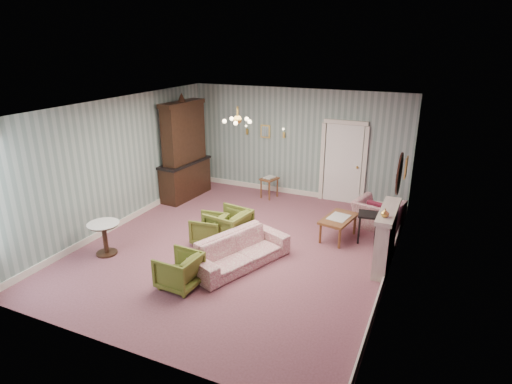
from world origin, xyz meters
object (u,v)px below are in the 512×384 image
at_px(dresser, 184,148).
at_px(pedestal_table, 105,239).
at_px(side_table_black, 368,228).
at_px(olive_chair_b, 209,228).
at_px(sofa_chintz, 239,246).
at_px(fireplace, 386,238).
at_px(coffee_table, 338,228).
at_px(olive_chair_a, 179,269).
at_px(wingback_chair, 379,210).
at_px(olive_chair_c, 228,225).

bearing_deg(dresser, pedestal_table, -79.63).
bearing_deg(side_table_black, olive_chair_b, -154.98).
height_order(sofa_chintz, pedestal_table, sofa_chintz).
bearing_deg(fireplace, sofa_chintz, -156.56).
xyz_separation_m(sofa_chintz, dresser, (-2.99, 2.77, 0.98)).
bearing_deg(coffee_table, sofa_chintz, -127.20).
bearing_deg(olive_chair_a, fireplace, 128.40).
bearing_deg(olive_chair_b, dresser, -143.67).
relative_size(coffee_table, pedestal_table, 1.44).
bearing_deg(pedestal_table, wingback_chair, 36.72).
xyz_separation_m(olive_chair_a, pedestal_table, (-2.02, 0.40, -0.00)).
xyz_separation_m(olive_chair_a, sofa_chintz, (0.61, 1.12, 0.05)).
bearing_deg(olive_chair_c, side_table_black, 123.85).
distance_m(wingback_chair, side_table_black, 0.84).
height_order(dresser, fireplace, dresser).
relative_size(olive_chair_a, olive_chair_c, 0.84).
xyz_separation_m(olive_chair_b, wingback_chair, (3.11, 2.25, 0.10)).
bearing_deg(fireplace, olive_chair_a, -144.74).
distance_m(sofa_chintz, side_table_black, 2.86).
bearing_deg(olive_chair_c, olive_chair_a, 9.00).
distance_m(olive_chair_c, dresser, 3.27).
distance_m(olive_chair_a, wingback_chair, 4.80).
height_order(fireplace, coffee_table, fireplace).
relative_size(olive_chair_c, sofa_chintz, 0.40).
bearing_deg(dresser, wingback_chair, 5.04).
bearing_deg(olive_chair_c, pedestal_table, -45.57).
relative_size(olive_chair_c, wingback_chair, 0.81).
distance_m(dresser, pedestal_table, 3.66).
height_order(olive_chair_a, wingback_chair, wingback_chair).
xyz_separation_m(olive_chair_c, wingback_chair, (2.75, 2.09, 0.03)).
bearing_deg(pedestal_table, dresser, 95.96).
bearing_deg(olive_chair_c, sofa_chintz, 48.61).
bearing_deg(dresser, side_table_black, -4.34).
relative_size(olive_chair_a, sofa_chintz, 0.34).
distance_m(olive_chair_b, wingback_chair, 3.84).
height_order(wingback_chair, pedestal_table, wingback_chair).
xyz_separation_m(olive_chair_a, side_table_black, (2.65, 3.12, -0.02)).
distance_m(olive_chair_a, dresser, 4.68).
bearing_deg(fireplace, wingback_chair, 102.77).
distance_m(fireplace, side_table_black, 1.06).
distance_m(olive_chair_a, pedestal_table, 2.06).
distance_m(olive_chair_c, fireplace, 3.16).
distance_m(sofa_chintz, dresser, 4.20).
xyz_separation_m(dresser, fireplace, (5.51, -1.68, -0.79)).
xyz_separation_m(side_table_black, pedestal_table, (-4.67, -2.71, 0.02)).
bearing_deg(olive_chair_b, coffee_table, 112.19).
relative_size(wingback_chair, fireplace, 0.71).
height_order(wingback_chair, fireplace, fireplace).
xyz_separation_m(olive_chair_a, wingback_chair, (2.73, 3.95, 0.09)).
xyz_separation_m(olive_chair_a, olive_chair_c, (-0.02, 1.86, 0.06)).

